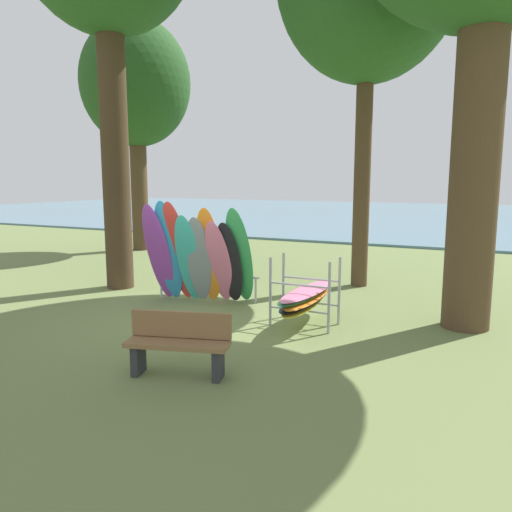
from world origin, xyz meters
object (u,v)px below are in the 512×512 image
at_px(board_storage_rack, 305,297).
at_px(park_bench, 179,342).
at_px(tree_mid_behind, 136,85).
at_px(leaning_board_pile, 198,257).

xyz_separation_m(board_storage_rack, park_bench, (-0.72, -2.94, -0.07)).
bearing_deg(park_bench, board_storage_rack, 76.28).
bearing_deg(tree_mid_behind, leaning_board_pile, -43.41).
bearing_deg(leaning_board_pile, board_storage_rack, -10.52).
xyz_separation_m(leaning_board_pile, board_storage_rack, (2.60, -0.48, -0.49)).
bearing_deg(park_bench, leaning_board_pile, 118.79).
height_order(leaning_board_pile, board_storage_rack, leaning_board_pile).
bearing_deg(tree_mid_behind, board_storage_rack, -36.01).
relative_size(tree_mid_behind, leaning_board_pile, 3.53).
height_order(tree_mid_behind, board_storage_rack, tree_mid_behind).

